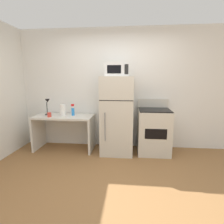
# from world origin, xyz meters

# --- Properties ---
(ground_plane) EXTENTS (12.00, 12.00, 0.00)m
(ground_plane) POSITION_xyz_m (0.00, 0.00, 0.00)
(ground_plane) COLOR olive
(wall_back_white) EXTENTS (5.00, 0.10, 2.60)m
(wall_back_white) POSITION_xyz_m (0.00, 1.70, 1.30)
(wall_back_white) COLOR white
(wall_back_white) RESTS_ON ground
(desk) EXTENTS (1.25, 0.59, 0.75)m
(desk) POSITION_xyz_m (-1.13, 1.34, 0.53)
(desk) COLOR silver
(desk) RESTS_ON ground
(desk_lamp) EXTENTS (0.14, 0.12, 0.35)m
(desk_lamp) POSITION_xyz_m (-1.50, 1.38, 0.99)
(desk_lamp) COLOR black
(desk_lamp) RESTS_ON desk
(coffee_mug) EXTENTS (0.08, 0.08, 0.09)m
(coffee_mug) POSITION_xyz_m (-1.37, 1.18, 0.80)
(coffee_mug) COLOR #D83F33
(coffee_mug) RESTS_ON desk
(paper_towel_roll) EXTENTS (0.11, 0.11, 0.24)m
(paper_towel_roll) POSITION_xyz_m (-1.14, 1.33, 0.87)
(paper_towel_roll) COLOR white
(paper_towel_roll) RESTS_ON desk
(spray_bottle) EXTENTS (0.06, 0.06, 0.25)m
(spray_bottle) POSITION_xyz_m (-0.93, 1.38, 0.85)
(spray_bottle) COLOR #2D8CEA
(spray_bottle) RESTS_ON desk
(refrigerator) EXTENTS (0.65, 0.68, 1.57)m
(refrigerator) POSITION_xyz_m (0.03, 1.30, 0.79)
(refrigerator) COLOR beige
(refrigerator) RESTS_ON ground
(microwave) EXTENTS (0.46, 0.35, 0.26)m
(microwave) POSITION_xyz_m (0.03, 1.28, 1.70)
(microwave) COLOR silver
(microwave) RESTS_ON refrigerator
(oven_range) EXTENTS (0.64, 0.61, 1.10)m
(oven_range) POSITION_xyz_m (0.79, 1.33, 0.47)
(oven_range) COLOR beige
(oven_range) RESTS_ON ground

